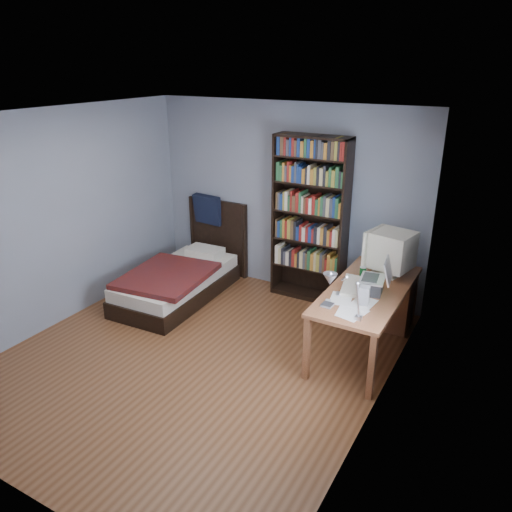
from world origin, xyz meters
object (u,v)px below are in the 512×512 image
(laptop, at_px, (374,283))
(soda_can, at_px, (363,273))
(speaker, at_px, (364,296))
(desk_lamp, at_px, (335,284))
(desk, at_px, (379,297))
(bed, at_px, (181,277))
(keyboard, at_px, (352,286))
(bookshelf, at_px, (310,220))
(crt_monitor, at_px, (390,250))

(laptop, height_order, soda_can, laptop)
(speaker, bearing_deg, laptop, 79.56)
(desk_lamp, relative_size, speaker, 3.12)
(desk_lamp, xyz_separation_m, speaker, (0.06, 0.68, -0.39))
(desk, relative_size, laptop, 4.43)
(speaker, xyz_separation_m, bed, (-2.64, 0.49, -0.57))
(desk_lamp, xyz_separation_m, keyboard, (-0.17, 1.01, -0.47))
(laptop, distance_m, speaker, 0.30)
(keyboard, bearing_deg, desk, 61.75)
(desk_lamp, relative_size, soda_can, 4.70)
(desk, distance_m, desk_lamp, 1.74)
(soda_can, bearing_deg, keyboard, -93.62)
(laptop, bearing_deg, keyboard, 174.85)
(keyboard, xyz_separation_m, soda_can, (0.02, 0.28, 0.05))
(desk, relative_size, speaker, 8.85)
(desk, distance_m, bookshelf, 1.32)
(laptop, distance_m, bookshelf, 1.52)
(desk_lamp, distance_m, soda_can, 1.37)
(crt_monitor, distance_m, keyboard, 0.63)
(bookshelf, bearing_deg, crt_monitor, -20.52)
(desk, bearing_deg, laptop, -82.38)
(desk, xyz_separation_m, bookshelf, (-1.07, 0.42, 0.65))
(crt_monitor, relative_size, bookshelf, 0.24)
(bookshelf, distance_m, bed, 1.87)
(speaker, relative_size, soda_can, 1.51)
(desk, bearing_deg, bookshelf, 158.80)
(soda_can, xyz_separation_m, bookshelf, (-0.94, 0.67, 0.28))
(keyboard, xyz_separation_m, bed, (-2.41, 0.16, -0.49))
(speaker, distance_m, bookshelf, 1.73)
(desk, bearing_deg, speaker, -85.14)
(crt_monitor, height_order, soda_can, crt_monitor)
(speaker, bearing_deg, desk, 84.68)
(keyboard, distance_m, bookshelf, 1.36)
(keyboard, xyz_separation_m, speaker, (0.23, -0.32, 0.08))
(crt_monitor, xyz_separation_m, bed, (-2.64, -0.36, -0.76))
(laptop, bearing_deg, bookshelf, 139.65)
(laptop, relative_size, keyboard, 0.76)
(soda_can, bearing_deg, bed, -177.24)
(laptop, xyz_separation_m, keyboard, (-0.23, 0.02, -0.09))
(laptop, xyz_separation_m, bookshelf, (-1.15, 0.97, 0.23))
(keyboard, height_order, bookshelf, bookshelf)
(desk, bearing_deg, crt_monitor, -10.15)
(laptop, bearing_deg, speaker, -90.26)
(desk, xyz_separation_m, desk_lamp, (0.01, -1.55, 0.80))
(speaker, bearing_deg, crt_monitor, 79.71)
(soda_can, distance_m, bed, 2.49)
(laptop, xyz_separation_m, speaker, (-0.00, -0.30, -0.01))
(crt_monitor, height_order, desk_lamp, desk_lamp)
(desk, xyz_separation_m, bed, (-2.56, -0.38, -0.16))
(crt_monitor, relative_size, laptop, 1.33)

